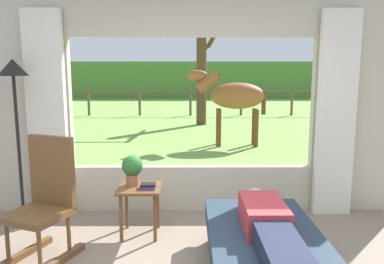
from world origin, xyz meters
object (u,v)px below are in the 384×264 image
at_px(floor_lamp_left, 15,92).
at_px(horse, 234,96).
at_px(recliner_sofa, 266,258).
at_px(potted_plant, 132,168).
at_px(rocking_chair, 45,200).
at_px(pasture_tree, 202,74).
at_px(reclining_person, 268,225).
at_px(book_stack, 148,186).
at_px(side_table, 140,196).

relative_size(floor_lamp_left, horse, 1.01).
relative_size(recliner_sofa, potted_plant, 5.31).
xyz_separation_m(rocking_chair, pasture_tree, (1.71, 8.76, 1.11)).
xyz_separation_m(reclining_person, floor_lamp_left, (-2.50, 1.31, 0.96)).
relative_size(recliner_sofa, reclining_person, 1.19).
xyz_separation_m(rocking_chair, floor_lamp_left, (-0.57, 0.79, 0.94)).
xyz_separation_m(recliner_sofa, book_stack, (-1.03, 0.88, 0.33)).
relative_size(recliner_sofa, rocking_chair, 1.52).
height_order(potted_plant, pasture_tree, pasture_tree).
xyz_separation_m(side_table, potted_plant, (-0.08, 0.06, 0.28)).
height_order(reclining_person, rocking_chair, rocking_chair).
distance_m(reclining_person, floor_lamp_left, 2.98).
bearing_deg(floor_lamp_left, pasture_tree, 74.02).
bearing_deg(floor_lamp_left, rocking_chair, -53.93).
bearing_deg(potted_plant, book_stack, -33.39).
distance_m(floor_lamp_left, pasture_tree, 8.30).
height_order(recliner_sofa, horse, horse).
bearing_deg(recliner_sofa, reclining_person, -89.99).
bearing_deg(side_table, potted_plant, 143.13).
distance_m(reclining_person, rocking_chair, 2.00).
xyz_separation_m(side_table, horse, (1.52, 4.75, 0.73)).
bearing_deg(pasture_tree, potted_plant, -96.88).
height_order(side_table, horse, horse).
height_order(reclining_person, pasture_tree, pasture_tree).
relative_size(potted_plant, floor_lamp_left, 0.17).
height_order(side_table, pasture_tree, pasture_tree).
height_order(floor_lamp_left, pasture_tree, pasture_tree).
xyz_separation_m(rocking_chair, potted_plant, (0.72, 0.53, 0.16)).
height_order(side_table, potted_plant, potted_plant).
bearing_deg(book_stack, rocking_chair, -155.15).
distance_m(reclining_person, pasture_tree, 9.36).
distance_m(recliner_sofa, horse, 5.78).
relative_size(potted_plant, pasture_tree, 0.09).
height_order(reclining_person, side_table, reclining_person).
bearing_deg(reclining_person, book_stack, 137.88).
xyz_separation_m(horse, pasture_tree, (-0.61, 3.54, 0.50)).
relative_size(reclining_person, potted_plant, 4.47).
xyz_separation_m(recliner_sofa, reclining_person, (0.00, -0.05, 0.30)).
xyz_separation_m(recliner_sofa, rocking_chair, (-1.93, 0.47, 0.33)).
bearing_deg(book_stack, pasture_tree, 84.41).
xyz_separation_m(potted_plant, book_stack, (0.18, -0.12, -0.16)).
xyz_separation_m(recliner_sofa, horse, (0.39, 5.69, 0.94)).
xyz_separation_m(reclining_person, potted_plant, (-1.21, 1.05, 0.18)).
bearing_deg(side_table, horse, 72.27).
bearing_deg(side_table, rocking_chair, -149.53).
height_order(side_table, floor_lamp_left, floor_lamp_left).
bearing_deg(pasture_tree, book_stack, -95.59).
bearing_deg(floor_lamp_left, recliner_sofa, -26.74).
height_order(rocking_chair, floor_lamp_left, floor_lamp_left).
distance_m(book_stack, floor_lamp_left, 1.78).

